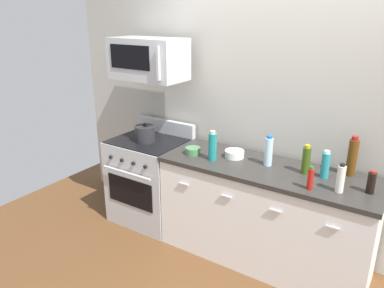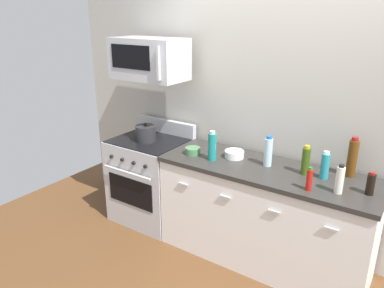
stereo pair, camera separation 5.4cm
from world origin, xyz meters
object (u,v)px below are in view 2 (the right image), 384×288
at_px(range_oven, 151,179).
at_px(bottle_soy_sauce_dark, 371,184).
at_px(bottle_sparkling_teal, 212,146).
at_px(bottle_water_clear, 268,152).
at_px(stockpot, 146,133).
at_px(bottle_vinegar_white, 340,180).
at_px(bottle_olive_oil, 306,161).
at_px(bottle_wine_amber, 352,158).
at_px(bowl_white_ceramic, 234,154).
at_px(bottle_hot_sauce_red, 309,179).
at_px(bottle_dish_soap, 325,166).
at_px(bowl_green_glaze, 193,151).
at_px(microwave, 149,59).

relative_size(range_oven, bottle_soy_sauce_dark, 6.06).
distance_m(bottle_soy_sauce_dark, bottle_sparkling_teal, 1.31).
distance_m(bottle_water_clear, stockpot, 1.31).
distance_m(bottle_sparkling_teal, bottle_vinegar_white, 1.11).
relative_size(bottle_olive_oil, bottle_water_clear, 0.92).
relative_size(bottle_wine_amber, bottle_water_clear, 1.24).
distance_m(bottle_vinegar_white, bowl_white_ceramic, 0.99).
bearing_deg(bottle_soy_sauce_dark, bowl_white_ceramic, 175.63).
bearing_deg(bottle_soy_sauce_dark, bottle_wine_amber, 126.77).
relative_size(bottle_olive_oil, stockpot, 1.19).
bearing_deg(bowl_white_ceramic, bottle_hot_sauce_red, -19.44).
height_order(bottle_soy_sauce_dark, bottle_sparkling_teal, bottle_sparkling_teal).
relative_size(bottle_soy_sauce_dark, bowl_white_ceramic, 0.99).
relative_size(bottle_water_clear, bottle_dish_soap, 1.18).
xyz_separation_m(bottle_wine_amber, bottle_water_clear, (-0.65, -0.17, -0.03)).
bearing_deg(bottle_water_clear, bottle_vinegar_white, -16.46).
relative_size(bottle_olive_oil, bottle_dish_soap, 1.08).
height_order(bottle_olive_oil, bowl_green_glaze, bottle_olive_oil).
height_order(microwave, bottle_vinegar_white, microwave).
bearing_deg(bowl_green_glaze, stockpot, 177.34).
xyz_separation_m(bottle_hot_sauce_red, bottle_vinegar_white, (0.20, 0.08, 0.02)).
bearing_deg(bottle_water_clear, bottle_wine_amber, 15.02).
xyz_separation_m(bottle_hot_sauce_red, stockpot, (-1.75, 0.16, -0.00)).
bearing_deg(microwave, bottle_water_clear, 0.37).
distance_m(bottle_olive_oil, bottle_dish_soap, 0.16).
height_order(bottle_olive_oil, stockpot, bottle_olive_oil).
bearing_deg(range_oven, bottle_hot_sauce_red, -7.01).
xyz_separation_m(bottle_hot_sauce_red, bottle_water_clear, (-0.44, 0.27, 0.04)).
bearing_deg(bottle_sparkling_teal, range_oven, 172.72).
height_order(bottle_hot_sauce_red, bottle_water_clear, bottle_water_clear).
bearing_deg(bowl_white_ceramic, bottle_wine_amber, 9.79).
height_order(bottle_wine_amber, bottle_sparkling_teal, bottle_wine_amber).
relative_size(range_oven, bottle_hot_sauce_red, 5.80).
distance_m(bottle_hot_sauce_red, bottle_sparkling_teal, 0.92).
distance_m(bottle_hot_sauce_red, bottle_wine_amber, 0.49).
bearing_deg(bottle_vinegar_white, stockpot, 177.55).
height_order(bottle_water_clear, bottle_dish_soap, bottle_water_clear).
distance_m(bottle_soy_sauce_dark, bowl_green_glaze, 1.53).
bearing_deg(range_oven, bottle_dish_soap, 2.05).
relative_size(microwave, bottle_dish_soap, 3.23).
bearing_deg(bottle_wine_amber, bottle_soy_sauce_dark, -53.23).
distance_m(range_oven, microwave, 1.28).
height_order(range_oven, microwave, microwave).
distance_m(microwave, bottle_soy_sauce_dark, 2.27).
distance_m(bottle_soy_sauce_dark, stockpot, 2.14).
bearing_deg(bottle_dish_soap, bottle_wine_amber, 44.65).
distance_m(bottle_olive_oil, bottle_wine_amber, 0.36).
relative_size(bottle_hot_sauce_red, bottle_sparkling_teal, 0.67).
relative_size(bottle_olive_oil, bottle_vinegar_white, 1.10).
distance_m(microwave, bottle_water_clear, 1.48).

